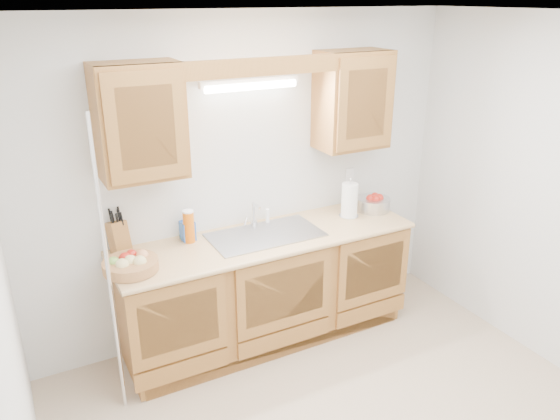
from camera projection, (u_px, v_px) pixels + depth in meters
room at (362, 257)px, 2.98m from camera, size 3.52×3.50×2.50m
base_cabinets at (266, 289)px, 4.27m from camera, size 2.20×0.60×0.86m
countertop at (266, 239)px, 4.09m from camera, size 2.30×0.63×0.04m
upper_cabinet_left at (139, 122)px, 3.51m from camera, size 0.55×0.33×0.75m
upper_cabinet_right at (352, 100)px, 4.23m from camera, size 0.55×0.33×0.75m
valance at (264, 67)px, 3.63m from camera, size 2.20×0.05×0.12m
fluorescent_fixture at (250, 84)px, 3.87m from camera, size 0.76×0.08×0.08m
sink at (265, 244)px, 4.13m from camera, size 0.84×0.46×0.36m
wire_shelf_pole at (109, 274)px, 3.32m from camera, size 0.03×0.03×2.00m
outlet_plate at (350, 175)px, 4.66m from camera, size 0.08×0.01×0.12m
fruit_basket at (130, 264)px, 3.56m from camera, size 0.47×0.47×0.11m
knife_block at (119, 237)px, 3.79m from camera, size 0.15×0.21×0.33m
orange_canister at (189, 226)px, 3.95m from camera, size 0.09×0.09×0.25m
soap_bottle at (187, 226)px, 3.99m from camera, size 0.10×0.11×0.22m
sponge at (186, 237)px, 4.06m from camera, size 0.11×0.08×0.02m
paper_towel at (349, 201)px, 4.40m from camera, size 0.17×0.17×0.33m
apple_bowl at (373, 203)px, 4.56m from camera, size 0.36×0.36×0.14m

